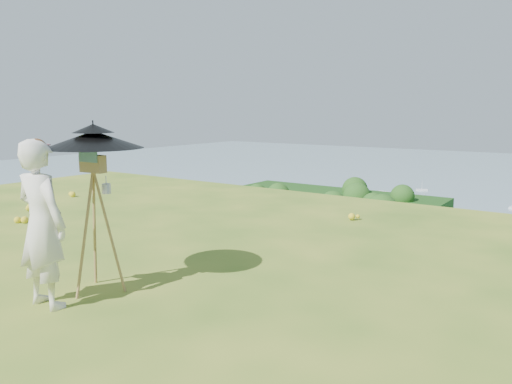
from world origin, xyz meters
The scene contains 8 objects.
ground centered at (0.00, 0.00, 0.00)m, with size 14.00×14.00×0.00m, color #436D1F.
peninsula centered at (-75.00, 155.00, -29.00)m, with size 90.00×60.00×12.00m, color #183B10, non-canonical shape.
slope_trees centered at (0.00, 35.00, -15.00)m, with size 110.00×50.00×6.00m, color #285218, non-canonical shape.
wildflowers centered at (0.00, 0.25, 0.06)m, with size 10.00×10.50×0.12m, color yellow, non-canonical shape.
painter centered at (2.09, -1.16, 0.89)m, with size 0.65×0.43×1.79m, color silver.
field_easel centered at (2.19, -0.55, 0.86)m, with size 0.66×0.66×1.73m, color olive, non-canonical shape.
sun_umbrella centered at (2.19, -0.52, 1.69)m, with size 1.10×1.10×0.55m, color black, non-canonical shape.
painter_cap centered at (2.09, -1.16, 1.74)m, with size 0.20×0.24×0.10m, color #CE717B, non-canonical shape.
Camera 1 is at (6.85, -4.06, 2.08)m, focal length 35.00 mm.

